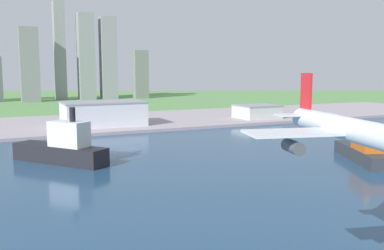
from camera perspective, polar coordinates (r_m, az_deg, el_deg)
The scene contains 9 objects.
ground_plane at distance 207.16m, azimuth -5.23°, elevation -6.17°, with size 2400.00×2400.00×0.00m, color #5E9250.
water_bay at distance 154.14m, azimuth 2.52°, elevation -10.92°, with size 840.00×360.00×0.15m, color navy.
industrial_pier at distance 388.50m, azimuth -14.81°, elevation 0.17°, with size 840.00×140.00×2.50m, color #A0949C.
airplane_landing at distance 82.31m, azimuth 20.47°, elevation -0.67°, with size 38.24×43.90×14.31m.
container_barge at distance 244.65m, azimuth 22.09°, elevation -3.15°, with size 33.95×53.86×21.39m.
cargo_ship at distance 231.71m, azimuth -16.99°, elevation -2.94°, with size 43.99×52.06×29.59m.
warehouse_main at distance 361.52m, azimuth -11.80°, elevation 1.54°, with size 66.50×40.48×20.03m.
warehouse_annex at distance 413.90m, azimuth 8.69°, elevation 1.82°, with size 38.01×33.17×12.64m.
distant_skyline at distance 711.16m, azimuth -20.24°, elevation 8.16°, with size 380.75×60.13×158.10m.
Camera 1 is at (-67.99, 110.42, 48.53)m, focal length 39.76 mm.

